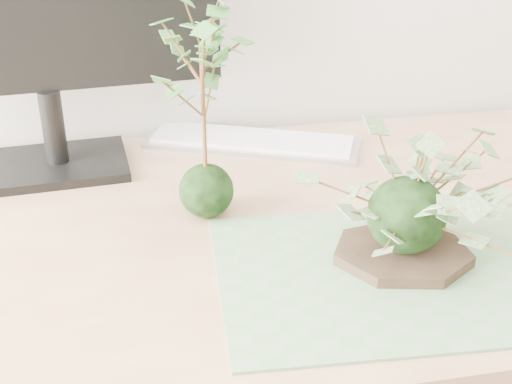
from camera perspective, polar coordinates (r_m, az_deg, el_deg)
desk at (r=1.08m, az=3.63°, el=-6.28°), size 1.60×0.70×0.74m
cutting_mat at (r=0.93m, az=11.99°, el=-6.17°), size 0.50×0.35×0.00m
stone_dish at (r=0.95m, az=11.62°, el=-4.86°), size 0.22×0.22×0.01m
ivy_kokedama at (r=0.90m, az=12.24°, el=0.81°), size 0.37×0.37×0.20m
maple_kokedama at (r=0.95m, az=-4.37°, el=10.38°), size 0.22×0.22×0.33m
keyboard at (r=1.27m, az=-0.29°, el=4.07°), size 0.39×0.25×0.01m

